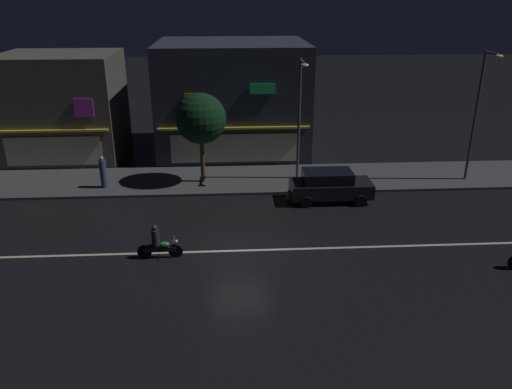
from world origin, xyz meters
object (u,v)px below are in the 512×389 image
(pedestrian_on_sidewalk, at_px, (103,173))
(motorcycle_following, at_px, (158,244))
(parked_car_near_kerb, at_px, (330,185))
(traffic_cone, at_px, (288,193))
(streetlamp_west, at_px, (300,111))
(streetlamp_mid, at_px, (479,107))

(pedestrian_on_sidewalk, bearing_deg, motorcycle_following, -122.59)
(pedestrian_on_sidewalk, relative_size, parked_car_near_kerb, 0.42)
(traffic_cone, bearing_deg, parked_car_near_kerb, -11.61)
(streetlamp_west, distance_m, motorcycle_following, 11.84)
(motorcycle_following, bearing_deg, streetlamp_west, -128.47)
(parked_car_near_kerb, relative_size, motorcycle_following, 2.26)
(motorcycle_following, xyz_separation_m, traffic_cone, (6.22, 6.20, -0.36))
(pedestrian_on_sidewalk, relative_size, traffic_cone, 3.31)
(parked_car_near_kerb, bearing_deg, traffic_cone, 168.39)
(pedestrian_on_sidewalk, xyz_separation_m, parked_car_near_kerb, (12.38, -2.33, -0.11))
(parked_car_near_kerb, relative_size, traffic_cone, 7.82)
(streetlamp_west, relative_size, pedestrian_on_sidewalk, 3.79)
(streetlamp_mid, xyz_separation_m, pedestrian_on_sidewalk, (-20.98, 0.09, -3.49))
(motorcycle_following, bearing_deg, streetlamp_mid, -154.37)
(streetlamp_mid, bearing_deg, motorcycle_following, -154.75)
(streetlamp_mid, height_order, pedestrian_on_sidewalk, streetlamp_mid)
(motorcycle_following, bearing_deg, parked_car_near_kerb, -145.08)
(parked_car_near_kerb, bearing_deg, streetlamp_mid, 14.63)
(traffic_cone, bearing_deg, pedestrian_on_sidewalk, 169.52)
(streetlamp_mid, xyz_separation_m, parked_car_near_kerb, (-8.60, -2.25, -3.60))
(streetlamp_west, distance_m, parked_car_near_kerb, 4.70)
(parked_car_near_kerb, xyz_separation_m, motorcycle_following, (-8.36, -5.76, -0.24))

